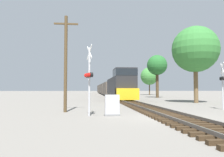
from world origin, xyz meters
name	(u,v)px	position (x,y,z in m)	size (l,w,h in m)	color
ground_plane	(171,118)	(0.00, 0.00, 0.00)	(400.00, 400.00, 0.00)	slate
rail_track_bed	(171,115)	(0.00, 0.00, 0.14)	(2.60, 160.00, 0.31)	#382819
freight_train	(106,89)	(0.00, 53.13, 1.86)	(2.98, 80.33, 4.61)	#232326
crossing_signal_near	(89,76)	(-4.92, 1.27, 2.53)	(0.59, 1.00, 4.53)	#B7B7BC
crossing_signal_far	(223,81)	(6.23, 4.56, 2.42)	(0.55, 1.01, 3.95)	#B7B7BC
relay_cabinet	(112,105)	(-3.43, 1.26, 0.66)	(0.99, 0.51, 1.35)	slate
utility_pole	(66,61)	(-6.68, 3.84, 3.79)	(1.80, 0.24, 7.24)	#4C3A23
tree_far_right	(195,49)	(8.23, 13.22, 6.67)	(5.77, 5.77, 9.58)	brown
tree_mid_background	(157,66)	(8.53, 29.88, 6.45)	(4.03, 4.03, 8.57)	#473521
tree_deep_background	(149,76)	(12.76, 50.97, 5.61)	(5.23, 5.23, 8.23)	#473521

